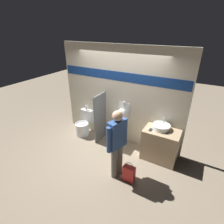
{
  "coord_description": "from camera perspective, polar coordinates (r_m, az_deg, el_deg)",
  "views": [
    {
      "loc": [
        2.03,
        -3.41,
        3.06
      ],
      "look_at": [
        0.0,
        0.17,
        1.05
      ],
      "focal_mm": 28.0,
      "sensor_mm": 36.0,
      "label": 1
    }
  ],
  "objects": [
    {
      "name": "shopping_bag",
      "position": [
        4.04,
        5.54,
        -19.34
      ],
      "size": [
        0.26,
        0.14,
        0.5
      ],
      "color": "red",
      "rests_on": "ground_plane"
    },
    {
      "name": "toilet",
      "position": [
        5.54,
        -9.28,
        -4.26
      ],
      "size": [
        0.42,
        0.59,
        0.89
      ],
      "color": "silver",
      "rests_on": "ground_plane"
    },
    {
      "name": "cell_phone",
      "position": [
        4.33,
        12.49,
        -5.66
      ],
      "size": [
        0.07,
        0.14,
        0.01
      ],
      "color": "#232328",
      "rests_on": "sink_counter"
    },
    {
      "name": "ground_plane",
      "position": [
        5.01,
        -0.98,
        -11.61
      ],
      "size": [
        16.0,
        16.0,
        0.0
      ],
      "primitive_type": "plane",
      "color": "gray"
    },
    {
      "name": "display_wall",
      "position": [
        4.8,
        2.54,
        5.28
      ],
      "size": [
        3.6,
        0.07,
        2.7
      ],
      "color": "beige",
      "rests_on": "ground_plane"
    },
    {
      "name": "sink_counter",
      "position": [
        4.6,
        15.5,
        -10.2
      ],
      "size": [
        0.85,
        0.57,
        0.83
      ],
      "color": "tan",
      "rests_on": "ground_plane"
    },
    {
      "name": "sink_basin",
      "position": [
        4.4,
        15.8,
        -4.67
      ],
      "size": [
        0.42,
        0.42,
        0.26
      ],
      "color": "silver",
      "rests_on": "sink_counter"
    },
    {
      "name": "divider_near_counter",
      "position": [
        5.03,
        -3.87,
        -1.88
      ],
      "size": [
        0.03,
        0.58,
        1.42
      ],
      "color": "slate",
      "rests_on": "ground_plane"
    },
    {
      "name": "urinal_near_counter",
      "position": [
        4.81,
        3.29,
        -1.62
      ],
      "size": [
        0.33,
        0.31,
        1.25
      ],
      "color": "silver",
      "rests_on": "ground_plane"
    },
    {
      "name": "person_in_vest",
      "position": [
        3.7,
        1.67,
        -9.83
      ],
      "size": [
        0.29,
        0.55,
        1.62
      ],
      "rotation": [
        0.0,
        0.0,
        1.29
      ],
      "color": "#666056",
      "rests_on": "ground_plane"
    }
  ]
}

